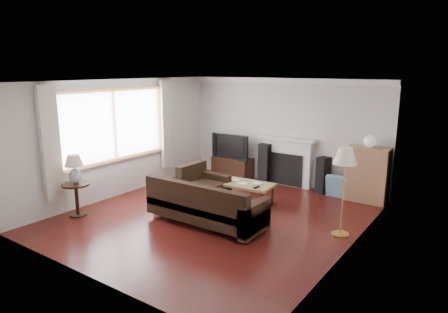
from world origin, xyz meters
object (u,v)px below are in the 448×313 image
Objects in this scene: tv_stand at (232,167)px; floor_lamp at (343,192)px; sectional_sofa at (206,203)px; side_table at (77,200)px; bookshelf at (367,175)px; coffee_table at (245,193)px.

floor_lamp is (3.49, -1.97, 0.49)m from tv_stand.
sectional_sofa is 2.48m from side_table.
side_table is (-4.20, -3.97, -0.26)m from bookshelf.
side_table is at bearing -102.57° from tv_stand.
coffee_table is (1.36, -1.58, -0.03)m from tv_stand.
sectional_sofa is 2.34m from floor_lamp.
coffee_table is at bearing 169.54° from floor_lamp.
coffee_table is 1.85× the size of side_table.
tv_stand is 2.08m from coffee_table.
tv_stand is at bearing 77.43° from side_table.
sectional_sofa is at bearing -94.47° from coffee_table.
floor_lamp is 2.38× the size of side_table.
floor_lamp is at bearing 22.44° from sectional_sofa.
side_table is (-0.88, -3.93, 0.06)m from tv_stand.
side_table reaches higher than coffee_table.
floor_lamp is 4.81m from side_table.
coffee_table is at bearing 46.50° from side_table.
sectional_sofa is 3.72× the size of side_table.
bookshelf reaches higher than sectional_sofa.
sectional_sofa reaches higher than coffee_table.
floor_lamp reaches higher than coffee_table.
bookshelf reaches higher than side_table.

